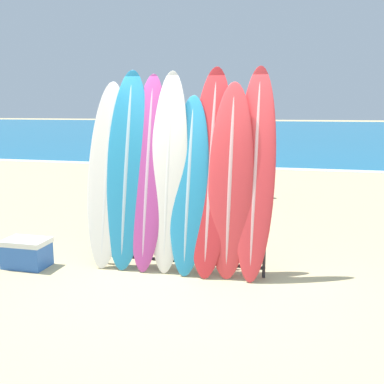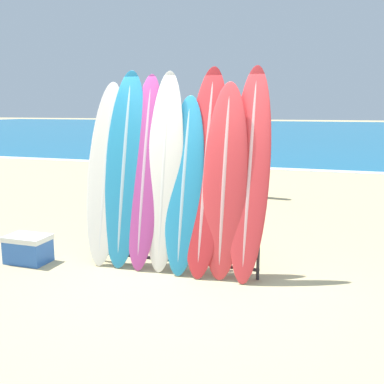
% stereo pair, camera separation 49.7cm
% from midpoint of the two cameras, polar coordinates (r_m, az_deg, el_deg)
% --- Properties ---
extents(ground_plane, '(160.00, 160.00, 0.00)m').
position_cam_midpoint_polar(ground_plane, '(5.62, 1.11, -11.18)').
color(ground_plane, tan).
extents(ocean_water, '(120.00, 60.00, 0.01)m').
position_cam_midpoint_polar(ocean_water, '(45.10, 16.74, 7.49)').
color(ocean_water, '#146693').
rests_on(ocean_water, ground_plane).
extents(surfboard_rack, '(2.29, 0.04, 0.87)m').
position_cam_midpoint_polar(surfboard_rack, '(5.84, -0.07, -5.44)').
color(surfboard_rack, '#28282D').
rests_on(surfboard_rack, ground_plane).
extents(surfboard_slot_0, '(0.55, 0.63, 2.45)m').
position_cam_midpoint_polar(surfboard_slot_0, '(6.11, -8.61, 2.35)').
color(surfboard_slot_0, silver).
rests_on(surfboard_slot_0, ground_plane).
extents(surfboard_slot_1, '(0.59, 0.64, 2.59)m').
position_cam_midpoint_polar(surfboard_slot_1, '(5.98, -6.20, 2.94)').
color(surfboard_slot_1, teal).
rests_on(surfboard_slot_1, ground_plane).
extents(surfboard_slot_2, '(0.48, 0.65, 2.54)m').
position_cam_midpoint_polar(surfboard_slot_2, '(5.86, -3.61, 2.57)').
color(surfboard_slot_2, '#B23D8E').
rests_on(surfboard_slot_2, ground_plane).
extents(surfboard_slot_3, '(0.49, 0.54, 2.57)m').
position_cam_midpoint_polar(surfboard_slot_3, '(5.75, -1.09, 2.58)').
color(surfboard_slot_3, silver).
rests_on(surfboard_slot_3, ground_plane).
extents(surfboard_slot_4, '(0.50, 0.60, 2.26)m').
position_cam_midpoint_polar(surfboard_slot_4, '(5.67, 1.50, 0.89)').
color(surfboard_slot_4, teal).
rests_on(surfboard_slot_4, ground_plane).
extents(surfboard_slot_5, '(0.54, 0.75, 2.62)m').
position_cam_midpoint_polar(surfboard_slot_5, '(5.64, 4.30, 2.65)').
color(surfboard_slot_5, red).
rests_on(surfboard_slot_5, ground_plane).
extents(surfboard_slot_6, '(0.55, 0.53, 2.42)m').
position_cam_midpoint_polar(surfboard_slot_6, '(5.53, 6.74, 1.39)').
color(surfboard_slot_6, red).
rests_on(surfboard_slot_6, ground_plane).
extents(surfboard_slot_7, '(0.49, 0.71, 2.62)m').
position_cam_midpoint_polar(surfboard_slot_7, '(5.52, 9.92, 2.33)').
color(surfboard_slot_7, red).
rests_on(surfboard_slot_7, ground_plane).
extents(person_near_water, '(0.21, 0.27, 1.59)m').
position_cam_midpoint_polar(person_near_water, '(10.71, 9.79, 3.92)').
color(person_near_water, beige).
rests_on(person_near_water, ground_plane).
extents(person_mid_beach, '(0.25, 0.20, 1.52)m').
position_cam_midpoint_polar(person_mid_beach, '(8.31, -7.44, 1.82)').
color(person_mid_beach, beige).
rests_on(person_mid_beach, ground_plane).
extents(cooler_box, '(0.59, 0.40, 0.38)m').
position_cam_midpoint_polar(cooler_box, '(6.50, -18.05, -6.89)').
color(cooler_box, '#2D60B7').
rests_on(cooler_box, ground_plane).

